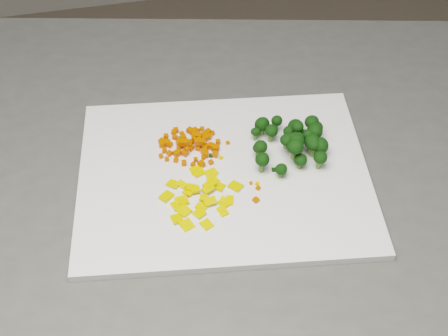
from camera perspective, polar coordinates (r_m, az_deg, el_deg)
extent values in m
cube|color=#4F4F4D|center=(1.32, 0.29, -13.00)|extent=(1.23, 0.99, 0.90)
cube|color=white|center=(0.92, 0.00, -0.67)|extent=(0.47, 0.39, 0.01)
cube|color=#CC4302|center=(0.97, -2.66, 2.76)|extent=(0.01, 0.01, 0.01)
cube|color=#CC4302|center=(0.96, -3.36, 2.28)|extent=(0.01, 0.01, 0.01)
cube|color=#CC4302|center=(0.95, -3.51, 2.49)|extent=(0.01, 0.01, 0.01)
cube|color=#CC4302|center=(0.94, -2.61, 0.76)|extent=(0.01, 0.01, 0.01)
cube|color=#CC4302|center=(0.97, -1.37, 2.90)|extent=(0.01, 0.01, 0.01)
cube|color=#CC4302|center=(0.97, -4.52, 2.82)|extent=(0.01, 0.01, 0.01)
cube|color=#CC4302|center=(0.94, -4.36, 1.32)|extent=(0.01, 0.01, 0.01)
cube|color=#CC4302|center=(0.96, -5.68, 2.15)|extent=(0.01, 0.01, 0.01)
cube|color=#CC4302|center=(0.95, -3.16, 2.15)|extent=(0.01, 0.01, 0.01)
cube|color=#CC4302|center=(0.94, -1.70, 1.26)|extent=(0.01, 0.01, 0.01)
cube|color=#CC4302|center=(0.95, -2.39, 1.81)|extent=(0.01, 0.01, 0.01)
cube|color=#CC4302|center=(0.98, -4.60, 3.27)|extent=(0.01, 0.01, 0.01)
cube|color=#CC4302|center=(0.98, -2.83, 3.27)|extent=(0.01, 0.01, 0.01)
cube|color=#CC4302|center=(0.95, -2.31, 2.49)|extent=(0.01, 0.01, 0.01)
cube|color=#CC4302|center=(0.96, -0.55, 2.40)|extent=(0.01, 0.01, 0.01)
cube|color=#CC4302|center=(0.97, -1.79, 3.04)|extent=(0.01, 0.01, 0.01)
cube|color=#CC4302|center=(0.95, -4.18, 1.86)|extent=(0.01, 0.01, 0.01)
cube|color=#CC4302|center=(0.97, -1.82, 2.72)|extent=(0.01, 0.01, 0.01)
cube|color=#CC4302|center=(0.96, -2.75, 2.69)|extent=(0.01, 0.01, 0.01)
cube|color=#CC4302|center=(0.93, -1.21, 0.52)|extent=(0.01, 0.01, 0.01)
cube|color=#CC4302|center=(0.98, -3.14, 3.44)|extent=(0.01, 0.01, 0.01)
cube|color=#CC4302|center=(0.96, -2.35, 2.38)|extent=(0.01, 0.01, 0.01)
cube|color=#CC4302|center=(0.94, -1.91, 0.96)|extent=(0.01, 0.01, 0.01)
cube|color=#CC4302|center=(0.96, -5.00, 2.13)|extent=(0.01, 0.01, 0.01)
cube|color=#CC4302|center=(0.97, -5.71, 2.46)|extent=(0.01, 0.01, 0.01)
cube|color=#CC4302|center=(0.98, -1.36, 3.34)|extent=(0.01, 0.01, 0.01)
cube|color=#CC4302|center=(0.98, -1.06, 3.21)|extent=(0.01, 0.01, 0.01)
cube|color=#CC4302|center=(0.97, -1.73, 3.07)|extent=(0.01, 0.01, 0.01)
cube|color=#CC4302|center=(0.94, -4.41, 0.72)|extent=(0.01, 0.01, 0.01)
cube|color=#CC4302|center=(0.95, -4.18, 1.45)|extent=(0.01, 0.01, 0.01)
cube|color=#CC4302|center=(0.98, -2.68, 3.45)|extent=(0.01, 0.01, 0.01)
cube|color=#CC4302|center=(0.96, -3.53, 2.17)|extent=(0.01, 0.01, 0.01)
cube|color=#CC4302|center=(0.95, -3.22, 2.33)|extent=(0.01, 0.01, 0.01)
cube|color=#CC4302|center=(0.96, -2.20, 2.04)|extent=(0.01, 0.01, 0.01)
cube|color=#CC4302|center=(0.95, -1.65, 2.01)|extent=(0.01, 0.01, 0.01)
cube|color=#CC4302|center=(0.95, -5.46, 1.61)|extent=(0.01, 0.01, 0.01)
cube|color=#CC4302|center=(0.96, -5.22, 2.27)|extent=(0.01, 0.01, 0.01)
cube|color=#CC4302|center=(0.98, -1.47, 3.28)|extent=(0.01, 0.01, 0.01)
cube|color=#CC4302|center=(0.95, -1.22, 2.01)|extent=(0.01, 0.01, 0.01)
cube|color=#CC4302|center=(0.95, -3.77, 2.33)|extent=(0.01, 0.01, 0.01)
cube|color=#CC4302|center=(0.95, -1.75, 1.94)|extent=(0.01, 0.01, 0.01)
cube|color=#CC4302|center=(0.93, -2.86, 0.32)|extent=(0.01, 0.01, 0.01)
cube|color=#CC4302|center=(0.98, -2.67, 3.23)|extent=(0.01, 0.01, 0.01)
cube|color=#CC4302|center=(0.97, -4.09, 2.63)|extent=(0.01, 0.01, 0.01)
cube|color=#CC4302|center=(0.95, -3.07, 1.87)|extent=(0.01, 0.01, 0.01)
cube|color=#CC4302|center=(0.96, -2.33, 2.93)|extent=(0.01, 0.01, 0.01)
cube|color=#CC4302|center=(0.95, -5.00, 1.34)|extent=(0.01, 0.01, 0.01)
cube|color=#CC4302|center=(0.98, -4.42, 3.46)|extent=(0.01, 0.01, 0.01)
cube|color=#CC4302|center=(0.98, -3.86, 3.13)|extent=(0.01, 0.01, 0.01)
cube|color=#CC4302|center=(0.98, -2.49, 3.42)|extent=(0.01, 0.01, 0.01)
cube|color=#CC4302|center=(0.93, -2.08, 0.35)|extent=(0.01, 0.01, 0.01)
cube|color=#CC4302|center=(0.97, -1.59, 2.81)|extent=(0.01, 0.01, 0.01)
cube|color=#CC4302|center=(0.96, -4.11, 2.26)|extent=(0.01, 0.01, 0.01)
cube|color=#CC4302|center=(0.95, -3.47, 2.34)|extent=(0.01, 0.01, 0.01)
cube|color=#CC4302|center=(0.95, -1.99, 2.39)|extent=(0.01, 0.01, 0.01)
cube|color=#CC4302|center=(0.96, -2.71, 2.94)|extent=(0.01, 0.01, 0.01)
cube|color=#CC4302|center=(0.93, -3.68, 0.45)|extent=(0.01, 0.01, 0.01)
cube|color=#CC4302|center=(0.96, -3.05, 2.32)|extent=(0.01, 0.01, 0.01)
cube|color=#CC4302|center=(0.94, -3.40, 1.72)|extent=(0.01, 0.01, 0.01)
cube|color=#CC4302|center=(0.95, -0.94, 1.98)|extent=(0.01, 0.01, 0.01)
cube|color=#CC4302|center=(0.94, -5.24, 0.82)|extent=(0.01, 0.01, 0.01)
cube|color=#CC4302|center=(0.96, -3.58, 2.30)|extent=(0.01, 0.01, 0.01)
cube|color=#CC4302|center=(0.95, -0.78, 1.81)|extent=(0.01, 0.01, 0.01)
cube|color=#CC4302|center=(0.97, -5.32, 2.89)|extent=(0.01, 0.01, 0.01)
cube|color=#CC4302|center=(0.94, -3.57, 1.40)|extent=(0.01, 0.01, 0.01)
cube|color=#CC4302|center=(0.94, -5.79, 1.09)|extent=(0.01, 0.01, 0.01)
cube|color=#CC4302|center=(0.95, -2.48, 2.37)|extent=(0.01, 0.01, 0.01)
cube|color=#CC4302|center=(0.96, -3.71, 2.79)|extent=(0.01, 0.01, 0.01)
cube|color=#CC4302|center=(0.96, -2.97, 2.44)|extent=(0.01, 0.01, 0.01)
cube|color=#CC4302|center=(0.94, -1.79, 1.49)|extent=(0.01, 0.01, 0.01)
cube|color=#CC4302|center=(0.96, -5.43, 2.25)|extent=(0.01, 0.01, 0.01)
cube|color=#CC4302|center=(0.94, -0.80, 1.26)|extent=(0.01, 0.01, 0.01)
cube|color=#CC4302|center=(0.95, -0.77, 1.76)|extent=(0.01, 0.01, 0.01)
cube|color=#CC4302|center=(0.98, -2.03, 3.59)|extent=(0.01, 0.01, 0.01)
cube|color=yellow|center=(0.86, -3.42, -5.23)|extent=(0.02, 0.02, 0.00)
cube|color=yellow|center=(0.89, -2.93, -1.80)|extent=(0.02, 0.02, 0.00)
cube|color=yellow|center=(0.91, -0.94, -1.20)|extent=(0.02, 0.02, 0.01)
cube|color=yellow|center=(0.90, -0.41, -1.72)|extent=(0.02, 0.02, 0.01)
cube|color=yellow|center=(0.89, -2.62, -1.97)|extent=(0.01, 0.01, 0.00)
cube|color=yellow|center=(0.91, -4.66, -1.46)|extent=(0.02, 0.02, 0.01)
cube|color=yellow|center=(0.90, 1.07, -1.68)|extent=(0.02, 0.02, 0.01)
cube|color=yellow|center=(0.88, 0.06, -3.25)|extent=(0.02, 0.02, 0.00)
cube|color=yellow|center=(0.88, -1.85, -2.75)|extent=(0.02, 0.01, 0.01)
cube|color=yellow|center=(0.88, -2.02, -3.57)|extent=(0.02, 0.02, 0.00)
cube|color=yellow|center=(0.86, -1.58, -5.19)|extent=(0.02, 0.02, 0.01)
cube|color=yellow|center=(0.92, -1.31, -0.49)|extent=(0.02, 0.02, 0.01)
cube|color=yellow|center=(0.87, -2.27, -4.18)|extent=(0.02, 0.02, 0.01)
cube|color=yellow|center=(0.88, -3.92, -2.96)|extent=(0.02, 0.02, 0.01)
cube|color=yellow|center=(0.88, 0.52, -2.97)|extent=(0.01, 0.02, 0.00)
cube|color=yellow|center=(0.86, -4.33, -4.65)|extent=(0.02, 0.02, 0.01)
cube|color=yellow|center=(0.90, -3.85, -1.52)|extent=(0.02, 0.02, 0.01)
cube|color=yellow|center=(0.87, -3.66, -3.94)|extent=(0.02, 0.02, 0.01)
cube|color=yellow|center=(0.91, -1.06, -0.83)|extent=(0.02, 0.02, 0.00)
cube|color=yellow|center=(0.89, -5.28, -2.60)|extent=(0.02, 0.02, 0.01)
cube|color=yellow|center=(0.89, -1.32, -1.54)|extent=(0.02, 0.02, 0.01)
cube|color=yellow|center=(0.91, -1.13, -1.16)|extent=(0.02, 0.02, 0.01)
cube|color=yellow|center=(0.92, -0.96, -0.38)|extent=(0.02, 0.02, 0.01)
cube|color=yellow|center=(0.89, -1.45, -1.92)|extent=(0.02, 0.02, 0.01)
cube|color=yellow|center=(0.87, -2.12, -3.62)|extent=(0.02, 0.02, 0.01)
cube|color=yellow|center=(0.87, -0.12, -3.96)|extent=(0.02, 0.02, 0.01)
cube|color=yellow|center=(0.88, 0.03, -2.98)|extent=(0.02, 0.02, 0.01)
cube|color=yellow|center=(0.92, -2.36, -0.43)|extent=(0.02, 0.02, 0.01)
cube|color=yellow|center=(0.88, -1.29, -3.05)|extent=(0.02, 0.01, 0.01)
cube|color=yellow|center=(0.92, -2.52, -0.19)|extent=(0.02, 0.02, 0.01)
cube|color=yellow|center=(0.88, -4.34, -3.43)|extent=(0.02, 0.02, 0.01)
cube|color=yellow|center=(0.88, -3.78, -3.00)|extent=(0.02, 0.02, 0.01)
cube|color=yellow|center=(0.89, -3.27, -2.22)|extent=(0.02, 0.02, 0.00)
cube|color=#CC4302|center=(0.96, 0.34, 2.32)|extent=(0.01, 0.01, 0.00)
cube|color=black|center=(0.92, 4.57, -0.15)|extent=(0.01, 0.01, 0.00)
cube|color=yellow|center=(0.94, -0.28, 0.95)|extent=(0.01, 0.01, 0.00)
cube|color=#CC4302|center=(0.90, 2.48, -1.40)|extent=(0.00, 0.00, 0.00)
cube|color=#CC4302|center=(0.88, 2.93, -2.93)|extent=(0.01, 0.01, 0.01)
cube|color=#CC4302|center=(0.90, 3.14, -1.85)|extent=(0.01, 0.01, 0.00)
cube|color=yellow|center=(0.90, 3.06, -1.44)|extent=(0.01, 0.01, 0.00)
cube|color=black|center=(0.94, -1.20, 1.15)|extent=(0.01, 0.01, 0.00)
cube|color=#CC4302|center=(0.96, -1.91, 2.16)|extent=(0.01, 0.01, 0.00)
cube|color=#CC4302|center=(0.89, -3.22, -2.51)|extent=(0.01, 0.01, 0.00)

